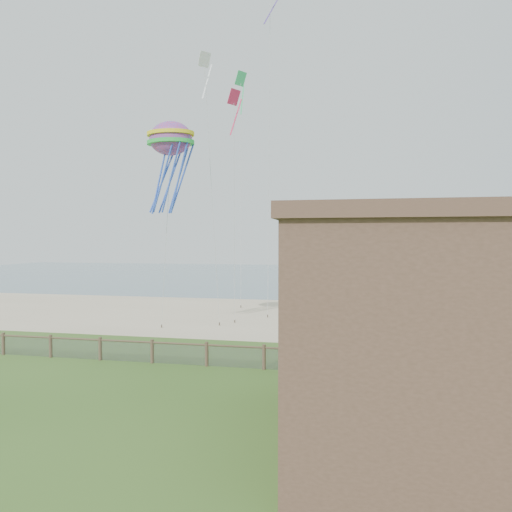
# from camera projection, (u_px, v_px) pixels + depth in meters

# --- Properties ---
(ground) EXTENTS (160.00, 160.00, 0.00)m
(ground) POSITION_uv_depth(u_px,v_px,m) (160.00, 408.00, 17.58)
(ground) COLOR #36571D
(ground) RESTS_ON ground
(sand_beach) EXTENTS (72.00, 20.00, 0.02)m
(sand_beach) POSITION_uv_depth(u_px,v_px,m) (263.00, 315.00, 39.15)
(sand_beach) COLOR #C3B08C
(sand_beach) RESTS_ON ground
(ocean) EXTENTS (160.00, 68.00, 0.02)m
(ocean) POSITION_uv_depth(u_px,v_px,m) (307.00, 276.00, 82.27)
(ocean) COLOR slate
(ocean) RESTS_ON ground
(chainlink_fence) EXTENTS (36.20, 0.20, 1.25)m
(chainlink_fence) POSITION_uv_depth(u_px,v_px,m) (207.00, 356.00, 23.44)
(chainlink_fence) COLOR #4F3D2C
(chainlink_fence) RESTS_ON ground
(motel_deck) EXTENTS (15.00, 2.00, 0.50)m
(motel_deck) POSITION_uv_depth(u_px,v_px,m) (485.00, 383.00, 19.94)
(motel_deck) COLOR brown
(motel_deck) RESTS_ON ground
(picnic_table) EXTENTS (2.01, 1.56, 0.82)m
(picnic_table) POSITION_uv_depth(u_px,v_px,m) (334.00, 381.00, 19.64)
(picnic_table) COLOR brown
(picnic_table) RESTS_ON ground
(octopus_kite) EXTENTS (3.70, 3.05, 6.60)m
(octopus_kite) POSITION_uv_depth(u_px,v_px,m) (171.00, 164.00, 29.95)
(octopus_kite) COLOR #FC273B
(kite_white) EXTENTS (1.89, 1.86, 2.59)m
(kite_white) POSITION_uv_depth(u_px,v_px,m) (204.00, 72.00, 29.96)
(kite_white) COLOR white
(kite_red) EXTENTS (1.99, 1.81, 2.57)m
(kite_red) POSITION_uv_depth(u_px,v_px,m) (234.00, 108.00, 31.02)
(kite_red) COLOR #E62857
(kite_green) EXTENTS (2.33, 2.13, 3.27)m
(kite_green) POSITION_uv_depth(u_px,v_px,m) (241.00, 91.00, 38.77)
(kite_green) COLOR #35C66D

